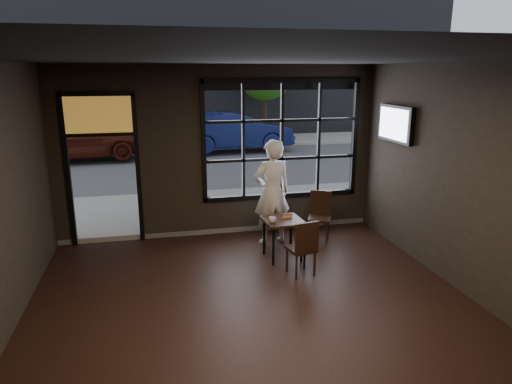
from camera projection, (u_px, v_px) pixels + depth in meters
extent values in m
cube|color=black|center=(264.00, 329.00, 5.63)|extent=(6.00, 7.00, 0.02)
cube|color=black|center=(265.00, 58.00, 4.80)|extent=(6.00, 7.00, 0.02)
cube|color=black|center=(491.00, 190.00, 5.86)|extent=(0.04, 7.00, 3.20)
cube|color=black|center=(282.00, 140.00, 8.72)|extent=(3.06, 0.12, 2.28)
cube|color=orange|center=(98.00, 114.00, 7.87)|extent=(1.20, 0.06, 0.70)
cube|color=#545456|center=(172.00, 122.00, 28.25)|extent=(60.00, 41.00, 0.04)
cube|color=black|center=(282.00, 239.00, 7.67)|extent=(0.68, 0.68, 0.69)
cube|color=black|center=(301.00, 247.00, 7.03)|extent=(0.45, 0.45, 0.90)
cube|color=black|center=(319.00, 217.00, 8.45)|extent=(0.53, 0.53, 0.92)
imported|color=silver|center=(272.00, 192.00, 8.19)|extent=(0.76, 0.56, 1.93)
imported|color=silver|center=(273.00, 220.00, 7.43)|extent=(0.15, 0.15, 0.10)
cube|color=black|center=(396.00, 124.00, 7.92)|extent=(0.12, 1.08, 0.63)
imported|color=#0F1747|center=(235.00, 131.00, 17.62)|extent=(4.52, 1.87, 1.45)
imported|color=#391008|center=(75.00, 136.00, 15.68)|extent=(4.79, 2.29, 1.58)
cylinder|color=#332114|center=(144.00, 121.00, 19.27)|extent=(0.19, 0.19, 2.08)
sphere|color=#2F6C18|center=(142.00, 79.00, 18.83)|extent=(2.27, 2.27, 2.27)
cylinder|color=#332114|center=(265.00, 115.00, 20.71)|extent=(0.21, 0.21, 2.29)
sphere|color=#376220|center=(265.00, 72.00, 20.23)|extent=(2.50, 2.50, 2.50)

